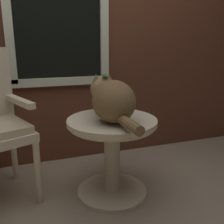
# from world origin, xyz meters

# --- Properties ---
(ground_plane) EXTENTS (6.00, 6.00, 0.00)m
(ground_plane) POSITION_xyz_m (0.00, 0.00, 0.00)
(ground_plane) COLOR gray
(back_wall) EXTENTS (4.00, 0.07, 2.60)m
(back_wall) POSITION_xyz_m (-0.00, 0.85, 1.30)
(back_wall) COLOR #562D1E
(back_wall) RESTS_ON ground_plane
(wicker_side_table) EXTENTS (0.62, 0.62, 0.57)m
(wicker_side_table) POSITION_xyz_m (0.18, 0.13, 0.39)
(wicker_side_table) COLOR beige
(wicker_side_table) RESTS_ON ground_plane
(cat) EXTENTS (0.29, 0.67, 0.30)m
(cat) POSITION_xyz_m (0.17, 0.09, 0.72)
(cat) COLOR brown
(cat) RESTS_ON wicker_side_table
(pewter_vase_with_ivy) EXTENTS (0.13, 0.13, 0.29)m
(pewter_vase_with_ivy) POSITION_xyz_m (0.19, 0.25, 0.67)
(pewter_vase_with_ivy) COLOR slate
(pewter_vase_with_ivy) RESTS_ON wicker_side_table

